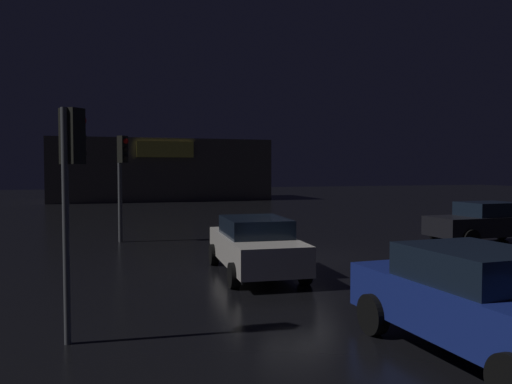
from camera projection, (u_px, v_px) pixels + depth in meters
The scene contains 7 objects.
ground_plane at pixel (293, 258), 15.91m from camera, with size 120.00×120.00×0.00m, color black.
store_building at pixel (159, 170), 46.68m from camera, with size 18.92×8.64×5.41m.
traffic_signal_main at pixel (72, 163), 8.05m from camera, with size 0.42×0.42×3.74m.
traffic_signal_opposite at pixel (122, 168), 19.17m from camera, with size 0.42×0.42×4.04m.
car_near at pixel (479, 302), 7.45m from camera, with size 2.15×4.47×1.61m.
car_far at pixel (255, 245), 13.47m from camera, with size 2.19×4.64×1.49m.
car_crossing at pixel (487, 222), 18.87m from camera, with size 4.61×2.01×1.56m.
Camera 1 is at (-5.82, -14.74, 2.78)m, focal length 35.62 mm.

